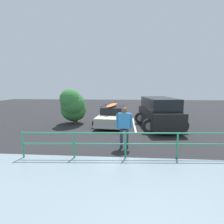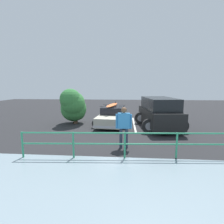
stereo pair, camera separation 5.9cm
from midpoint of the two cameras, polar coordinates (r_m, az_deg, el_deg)
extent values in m
cube|color=#28282B|center=(12.40, 0.87, -4.10)|extent=(44.00, 44.00, 0.02)
cube|color=silver|center=(12.56, 7.07, -3.95)|extent=(0.12, 4.91, 0.00)
cube|color=#B7B29E|center=(12.48, 0.07, -1.82)|extent=(2.01, 4.62, 0.59)
cube|color=black|center=(12.57, 0.20, 0.75)|extent=(1.61, 2.27, 0.49)
cube|color=silver|center=(10.40, -1.86, -4.94)|extent=(1.66, 0.24, 0.14)
cube|color=silver|center=(14.66, 1.43, -0.95)|extent=(1.66, 0.24, 0.14)
cylinder|color=black|center=(11.06, 3.18, -4.06)|extent=(0.59, 0.18, 0.59)
cylinder|color=#99999E|center=(11.06, 3.18, -4.06)|extent=(0.33, 0.19, 0.33)
cylinder|color=black|center=(11.34, -5.21, -3.75)|extent=(0.59, 0.18, 0.59)
cylinder|color=#99999E|center=(11.34, -5.21, -3.75)|extent=(0.33, 0.19, 0.33)
cylinder|color=black|center=(13.78, 4.40, -1.54)|extent=(0.59, 0.18, 0.59)
cylinder|color=#99999E|center=(13.78, 4.40, -1.54)|extent=(0.33, 0.19, 0.33)
cylinder|color=black|center=(14.01, -2.39, -1.35)|extent=(0.59, 0.18, 0.59)
cylinder|color=#99999E|center=(14.01, -2.39, -1.35)|extent=(0.33, 0.19, 0.33)
cylinder|color=black|center=(11.96, -0.25, 1.70)|extent=(1.70, 0.18, 0.03)
cylinder|color=black|center=(13.12, 0.60, 2.32)|extent=(1.70, 0.18, 0.03)
ellipsoid|color=orange|center=(12.61, -0.10, 2.34)|extent=(0.90, 2.86, 0.09)
cone|color=black|center=(13.69, 0.97, 3.32)|extent=(0.10, 0.10, 0.14)
cube|color=black|center=(11.66, 14.91, -1.38)|extent=(2.28, 4.40, 0.96)
cube|color=black|center=(11.55, 15.07, 2.75)|extent=(2.04, 3.46, 0.73)
cylinder|color=black|center=(13.75, 12.24, 0.62)|extent=(0.77, 0.26, 0.76)
cylinder|color=black|center=(10.88, 21.51, -4.19)|extent=(0.84, 0.22, 0.84)
cylinder|color=#99999E|center=(10.88, 21.51, -4.19)|extent=(0.46, 0.23, 0.46)
cylinder|color=black|center=(10.28, 11.92, -4.50)|extent=(0.84, 0.22, 0.84)
cylinder|color=#99999E|center=(10.28, 11.92, -4.50)|extent=(0.46, 0.23, 0.46)
cylinder|color=black|center=(13.19, 17.12, -1.81)|extent=(0.84, 0.22, 0.84)
cylinder|color=#99999E|center=(13.19, 17.12, -1.81)|extent=(0.46, 0.23, 0.46)
cylinder|color=black|center=(12.70, 9.15, -1.93)|extent=(0.84, 0.22, 0.84)
cylinder|color=#99999E|center=(12.70, 9.15, -1.93)|extent=(0.46, 0.23, 0.46)
cylinder|color=#33384C|center=(7.72, 4.66, -8.54)|extent=(0.13, 0.13, 0.89)
cylinder|color=#33384C|center=(7.72, 2.85, -8.52)|extent=(0.13, 0.13, 0.89)
cube|color=#3D8ED1|center=(7.53, 3.81, -2.85)|extent=(0.52, 0.21, 0.67)
sphere|color=brown|center=(7.45, 3.85, 0.66)|extent=(0.24, 0.24, 0.24)
cylinder|color=#3D8ED1|center=(7.54, 6.14, -3.09)|extent=(0.09, 0.09, 0.63)
cylinder|color=#3D8ED1|center=(7.54, 1.48, -3.03)|extent=(0.09, 0.09, 0.63)
cylinder|color=#2D9366|center=(7.09, 20.31, -10.19)|extent=(0.07, 0.07, 1.00)
cylinder|color=#2D9366|center=(6.70, 4.17, -10.76)|extent=(0.07, 0.07, 1.00)
cylinder|color=#2D9366|center=(6.86, -12.53, -10.48)|extent=(0.07, 0.07, 1.00)
cylinder|color=#2D9366|center=(7.54, -27.28, -9.51)|extent=(0.07, 0.07, 1.00)
cylinder|color=#2D9366|center=(6.56, 4.22, -6.88)|extent=(7.76, 0.54, 0.06)
cylinder|color=#2D9366|center=(6.68, 4.18, -10.36)|extent=(7.76, 0.54, 0.06)
cylinder|color=brown|center=(12.95, -12.01, -2.53)|extent=(0.32, 0.32, 0.51)
sphere|color=#387F3D|center=(12.26, -13.56, 4.05)|extent=(1.44, 1.44, 1.44)
sphere|color=#387F3D|center=(12.45, -12.81, 2.81)|extent=(1.67, 1.67, 1.67)
sphere|color=#387F3D|center=(12.86, -12.59, 1.07)|extent=(1.83, 1.83, 1.83)
sphere|color=#387F3D|center=(12.98, -11.53, 0.03)|extent=(1.24, 1.24, 1.24)
camera|label=1|loc=(0.03, -90.14, -0.02)|focal=28.00mm
camera|label=2|loc=(0.03, 89.86, 0.02)|focal=28.00mm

